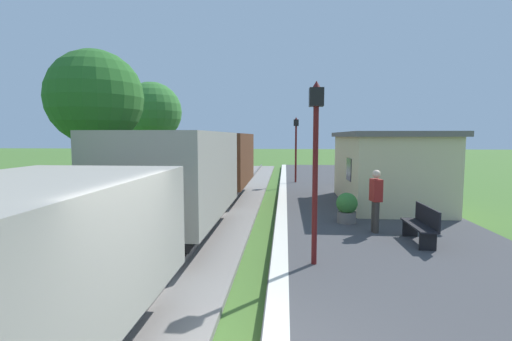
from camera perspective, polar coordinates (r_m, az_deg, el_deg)
freight_train at (r=10.58m, az=-11.36°, el=-1.61°), size 2.50×19.40×2.72m
station_hut at (r=14.94m, az=19.69°, el=0.40°), size 3.50×5.80×2.78m
bench_near_hut at (r=9.89m, az=24.48°, el=-7.63°), size 0.42×1.50×0.91m
bench_down_platform at (r=20.12m, az=14.14°, el=-0.92°), size 0.42×1.50×0.91m
person_waiting at (r=10.44m, az=18.20°, el=-4.17°), size 0.29×0.41×1.71m
potted_planter at (r=11.42m, az=13.99°, el=-5.60°), size 0.64×0.64×0.92m
lamp_post_near at (r=7.38m, az=9.31°, el=4.82°), size 0.28×0.28×3.70m
lamp_post_far at (r=20.89m, az=6.26°, el=5.15°), size 0.28×0.28×3.70m
tree_trackside_far at (r=15.36m, az=-23.81°, el=10.30°), size 3.58×3.58×6.11m
tree_field_left at (r=21.33m, az=-15.97°, el=8.76°), size 3.28×3.28×5.86m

